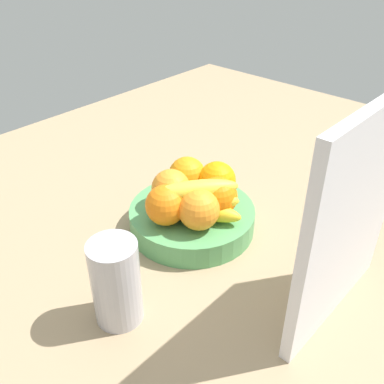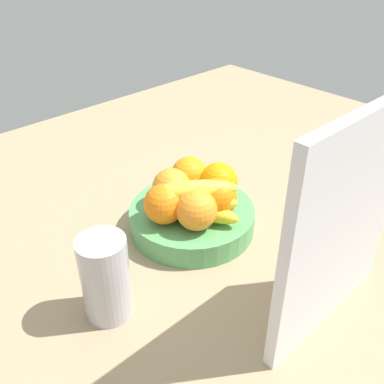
% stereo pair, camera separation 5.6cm
% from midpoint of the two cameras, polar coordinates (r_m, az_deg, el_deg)
% --- Properties ---
extents(ground_plane, '(1.80, 1.40, 0.03)m').
position_cam_midpoint_polar(ground_plane, '(0.95, -2.04, -4.19)').
color(ground_plane, '#9E8665').
extents(fruit_bowl, '(0.26, 0.26, 0.05)m').
position_cam_midpoint_polar(fruit_bowl, '(0.90, -1.80, -3.49)').
color(fruit_bowl, '#529C5C').
rests_on(fruit_bowl, ground_plane).
extents(orange_front_left, '(0.08, 0.08, 0.08)m').
position_cam_midpoint_polar(orange_front_left, '(0.92, -2.41, 2.20)').
color(orange_front_left, orange).
rests_on(orange_front_left, fruit_bowl).
extents(orange_front_right, '(0.08, 0.08, 0.08)m').
position_cam_midpoint_polar(orange_front_right, '(0.87, -4.63, 0.43)').
color(orange_front_right, orange).
rests_on(orange_front_right, fruit_bowl).
extents(orange_center, '(0.08, 0.08, 0.08)m').
position_cam_midpoint_polar(orange_center, '(0.83, -5.42, -1.77)').
color(orange_center, orange).
rests_on(orange_center, fruit_bowl).
extents(orange_back_left, '(0.08, 0.08, 0.08)m').
position_cam_midpoint_polar(orange_back_left, '(0.81, -1.07, -2.38)').
color(orange_back_left, orange).
rests_on(orange_back_left, fruit_bowl).
extents(orange_back_right, '(0.08, 0.08, 0.08)m').
position_cam_midpoint_polar(orange_back_right, '(0.85, 1.60, -0.58)').
color(orange_back_right, orange).
rests_on(orange_back_right, fruit_bowl).
extents(orange_top_stack, '(0.08, 0.08, 0.08)m').
position_cam_midpoint_polar(orange_top_stack, '(0.90, 1.52, 1.52)').
color(orange_top_stack, orange).
rests_on(orange_top_stack, fruit_bowl).
extents(banana_bunch, '(0.16, 0.17, 0.08)m').
position_cam_midpoint_polar(banana_bunch, '(0.83, -1.32, -1.06)').
color(banana_bunch, yellow).
rests_on(banana_bunch, fruit_bowl).
extents(cutting_board, '(0.28, 0.02, 0.36)m').
position_cam_midpoint_polar(cutting_board, '(0.66, 17.88, -3.65)').
color(cutting_board, silver).
rests_on(cutting_board, ground_plane).
extents(thermos_tumbler, '(0.08, 0.08, 0.15)m').
position_cam_midpoint_polar(thermos_tumbler, '(0.70, -12.29, -11.61)').
color(thermos_tumbler, '#B6B2BA').
rests_on(thermos_tumbler, ground_plane).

